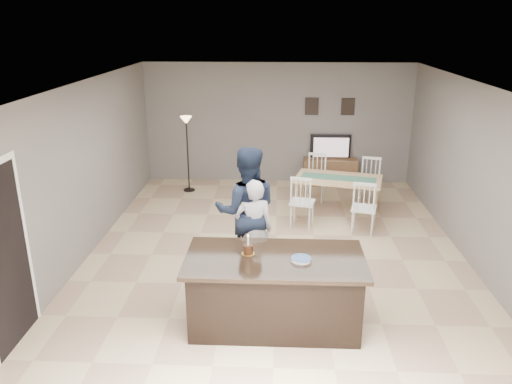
{
  "coord_description": "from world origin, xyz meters",
  "views": [
    {
      "loc": [
        0.02,
        -7.16,
        3.59
      ],
      "look_at": [
        -0.3,
        -0.3,
        1.2
      ],
      "focal_mm": 35.0,
      "sensor_mm": 36.0,
      "label": 1
    }
  ],
  "objects_px": {
    "television": "(331,147)",
    "plate_stack": "(301,259)",
    "tv_console": "(330,172)",
    "birthday_cake": "(248,249)",
    "floor_lamp": "(187,134)",
    "dining_table": "(338,184)",
    "man": "(247,211)",
    "kitchen_island": "(275,290)",
    "woman": "(254,230)"
  },
  "relations": [
    {
      "from": "television",
      "to": "plate_stack",
      "type": "relative_size",
      "value": 3.77
    },
    {
      "from": "tv_console",
      "to": "birthday_cake",
      "type": "height_order",
      "value": "birthday_cake"
    },
    {
      "from": "television",
      "to": "birthday_cake",
      "type": "xyz_separation_m",
      "value": [
        -1.53,
        -5.55,
        0.1
      ]
    },
    {
      "from": "plate_stack",
      "to": "floor_lamp",
      "type": "relative_size",
      "value": 0.15
    },
    {
      "from": "dining_table",
      "to": "man",
      "type": "bearing_deg",
      "value": -110.77
    },
    {
      "from": "birthday_cake",
      "to": "plate_stack",
      "type": "bearing_deg",
      "value": -14.23
    },
    {
      "from": "television",
      "to": "birthday_cake",
      "type": "distance_m",
      "value": 5.76
    },
    {
      "from": "floor_lamp",
      "to": "television",
      "type": "bearing_deg",
      "value": 11.72
    },
    {
      "from": "kitchen_island",
      "to": "tv_console",
      "type": "xyz_separation_m",
      "value": [
        1.2,
        5.57,
        -0.15
      ]
    },
    {
      "from": "television",
      "to": "woman",
      "type": "distance_m",
      "value": 4.76
    },
    {
      "from": "tv_console",
      "to": "dining_table",
      "type": "xyz_separation_m",
      "value": [
        -0.04,
        -1.89,
        0.32
      ]
    },
    {
      "from": "kitchen_island",
      "to": "woman",
      "type": "bearing_deg",
      "value": 105.5
    },
    {
      "from": "woman",
      "to": "birthday_cake",
      "type": "relative_size",
      "value": 5.99
    },
    {
      "from": "tv_console",
      "to": "birthday_cake",
      "type": "distance_m",
      "value": 5.73
    },
    {
      "from": "dining_table",
      "to": "woman",
      "type": "bearing_deg",
      "value": -106.59
    },
    {
      "from": "birthday_cake",
      "to": "dining_table",
      "type": "relative_size",
      "value": 0.12
    },
    {
      "from": "kitchen_island",
      "to": "plate_stack",
      "type": "xyz_separation_m",
      "value": [
        0.31,
        -0.07,
        0.46
      ]
    },
    {
      "from": "floor_lamp",
      "to": "woman",
      "type": "bearing_deg",
      "value": -67.22
    },
    {
      "from": "kitchen_island",
      "to": "tv_console",
      "type": "relative_size",
      "value": 1.79
    },
    {
      "from": "man",
      "to": "plate_stack",
      "type": "xyz_separation_m",
      "value": [
        0.73,
        -1.42,
        -0.04
      ]
    },
    {
      "from": "man",
      "to": "plate_stack",
      "type": "height_order",
      "value": "man"
    },
    {
      "from": "television",
      "to": "birthday_cake",
      "type": "height_order",
      "value": "birthday_cake"
    },
    {
      "from": "kitchen_island",
      "to": "woman",
      "type": "height_order",
      "value": "woman"
    },
    {
      "from": "woman",
      "to": "dining_table",
      "type": "xyz_separation_m",
      "value": [
        1.48,
        2.55,
        -0.14
      ]
    },
    {
      "from": "tv_console",
      "to": "dining_table",
      "type": "distance_m",
      "value": 1.91
    },
    {
      "from": "birthday_cake",
      "to": "floor_lamp",
      "type": "distance_m",
      "value": 5.17
    },
    {
      "from": "television",
      "to": "plate_stack",
      "type": "distance_m",
      "value": 5.78
    },
    {
      "from": "floor_lamp",
      "to": "man",
      "type": "bearing_deg",
      "value": -67.49
    },
    {
      "from": "tv_console",
      "to": "floor_lamp",
      "type": "bearing_deg",
      "value": -169.51
    },
    {
      "from": "plate_stack",
      "to": "dining_table",
      "type": "distance_m",
      "value": 3.86
    },
    {
      "from": "television",
      "to": "birthday_cake",
      "type": "bearing_deg",
      "value": 74.62
    },
    {
      "from": "plate_stack",
      "to": "dining_table",
      "type": "bearing_deg",
      "value": 77.15
    },
    {
      "from": "woman",
      "to": "dining_table",
      "type": "height_order",
      "value": "woman"
    },
    {
      "from": "tv_console",
      "to": "woman",
      "type": "relative_size",
      "value": 0.8
    },
    {
      "from": "man",
      "to": "floor_lamp",
      "type": "relative_size",
      "value": 1.16
    },
    {
      "from": "television",
      "to": "man",
      "type": "height_order",
      "value": "man"
    },
    {
      "from": "television",
      "to": "floor_lamp",
      "type": "distance_m",
      "value": 3.23
    },
    {
      "from": "woman",
      "to": "plate_stack",
      "type": "xyz_separation_m",
      "value": [
        0.62,
        -1.2,
        0.16
      ]
    },
    {
      "from": "tv_console",
      "to": "woman",
      "type": "bearing_deg",
      "value": -108.84
    },
    {
      "from": "kitchen_island",
      "to": "woman",
      "type": "relative_size",
      "value": 1.42
    },
    {
      "from": "woman",
      "to": "man",
      "type": "relative_size",
      "value": 0.79
    },
    {
      "from": "birthday_cake",
      "to": "dining_table",
      "type": "xyz_separation_m",
      "value": [
        1.49,
        3.59,
        -0.34
      ]
    },
    {
      "from": "man",
      "to": "birthday_cake",
      "type": "relative_size",
      "value": 7.6
    },
    {
      "from": "woman",
      "to": "birthday_cake",
      "type": "bearing_deg",
      "value": 81.51
    },
    {
      "from": "floor_lamp",
      "to": "dining_table",
      "type": "bearing_deg",
      "value": -22.88
    },
    {
      "from": "plate_stack",
      "to": "floor_lamp",
      "type": "xyz_separation_m",
      "value": [
        -2.24,
        5.06,
        0.36
      ]
    },
    {
      "from": "woman",
      "to": "dining_table",
      "type": "bearing_deg",
      "value": -127.85
    },
    {
      "from": "birthday_cake",
      "to": "dining_table",
      "type": "distance_m",
      "value": 3.9
    },
    {
      "from": "man",
      "to": "floor_lamp",
      "type": "height_order",
      "value": "man"
    },
    {
      "from": "birthday_cake",
      "to": "plate_stack",
      "type": "relative_size",
      "value": 1.04
    }
  ]
}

